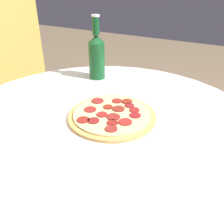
% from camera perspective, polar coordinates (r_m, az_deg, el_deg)
% --- Properties ---
extents(table, '(1.06, 1.06, 0.72)m').
position_cam_1_polar(table, '(0.91, -1.96, -12.70)').
color(table, silver).
rests_on(table, ground_plane).
extents(pizza, '(0.29, 0.29, 0.02)m').
position_cam_1_polar(pizza, '(0.82, -0.01, -0.71)').
color(pizza, tan).
rests_on(pizza, table).
extents(beer_bottle, '(0.07, 0.07, 0.27)m').
position_cam_1_polar(beer_bottle, '(1.10, -3.53, 12.88)').
color(beer_bottle, '#144C23').
rests_on(beer_bottle, table).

